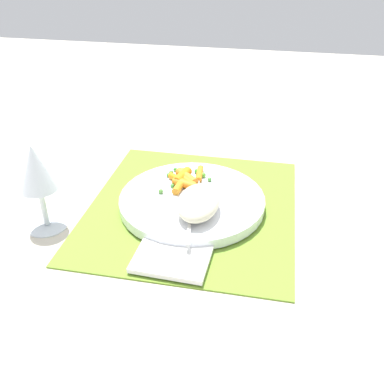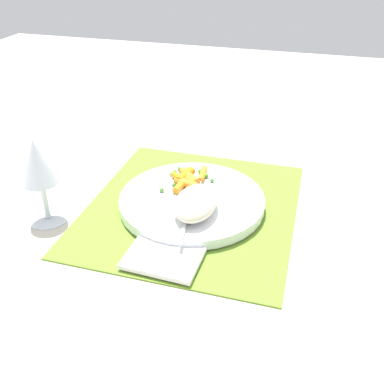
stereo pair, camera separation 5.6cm
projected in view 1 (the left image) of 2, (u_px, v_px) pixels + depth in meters
ground_plane at (192, 208)px, 0.81m from camera, size 2.40×2.40×0.00m
placemat at (192, 206)px, 0.81m from camera, size 0.41×0.37×0.01m
plate at (192, 201)px, 0.80m from camera, size 0.26×0.26×0.02m
rice_mound at (198, 203)px, 0.74m from camera, size 0.11×0.07×0.04m
carrot_portion at (186, 179)px, 0.83m from camera, size 0.10×0.07×0.02m
pea_scatter at (188, 178)px, 0.85m from camera, size 0.09×0.09×0.01m
fork at (191, 203)px, 0.77m from camera, size 0.20×0.04×0.01m
wine_glass at (36, 172)px, 0.71m from camera, size 0.07×0.07×0.15m
napkin at (173, 256)px, 0.68m from camera, size 0.10×0.12×0.01m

